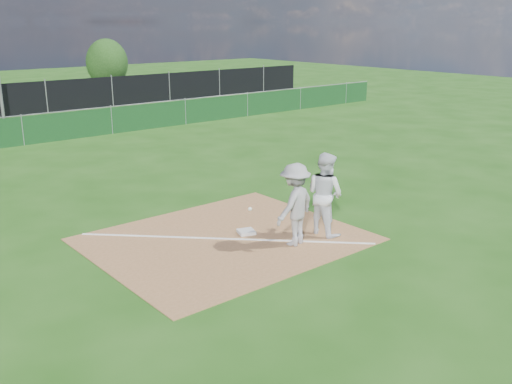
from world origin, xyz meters
TOP-DOWN VIEW (x-y plane):
  - ground at (0.00, 10.00)m, footprint 90.00×90.00m
  - infield_dirt at (0.00, 1.00)m, footprint 6.00×5.00m
  - foul_line at (0.00, 1.00)m, footprint 5.01×5.01m
  - green_fence at (0.00, 15.00)m, footprint 44.00×0.05m
  - first_base at (0.61, 0.97)m, footprint 0.49×0.49m
  - play_at_first at (1.04, -0.26)m, footprint 2.35×0.99m
  - runner at (2.09, -0.19)m, footprint 0.79×1.00m
  - car_right at (4.55, 26.69)m, footprint 5.15×2.94m
  - tree_right at (12.35, 32.57)m, footprint 3.16×3.16m

SIDE VIEW (x-z plane):
  - ground at x=0.00m, z-range 0.00..0.00m
  - infield_dirt at x=0.00m, z-range 0.00..0.02m
  - foul_line at x=0.00m, z-range 0.02..0.03m
  - first_base at x=0.61m, z-range 0.02..0.10m
  - green_fence at x=0.00m, z-range 0.00..1.20m
  - car_right at x=4.55m, z-range 0.01..1.42m
  - play_at_first at x=1.04m, z-range 0.02..1.93m
  - runner at x=2.09m, z-range 0.00..2.01m
  - tree_right at x=12.35m, z-range 0.05..3.80m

